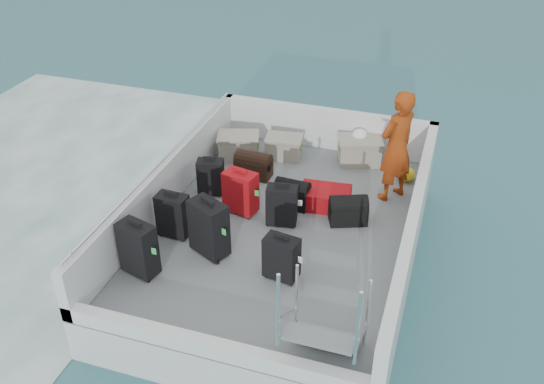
{
  "coord_description": "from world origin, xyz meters",
  "views": [
    {
      "loc": [
        1.97,
        -6.47,
        5.49
      ],
      "look_at": [
        -0.22,
        0.22,
        1.0
      ],
      "focal_mm": 40.0,
      "sensor_mm": 36.0,
      "label": 1
    }
  ],
  "objects_px": {
    "suitcase_1": "(173,216)",
    "crate_3": "(359,151)",
    "passenger": "(396,146)",
    "suitcase_6": "(281,258)",
    "suitcase_5": "(241,193)",
    "suitcase_0": "(138,249)",
    "crate_0": "(239,147)",
    "suitcase_7": "(282,206)",
    "suitcase_2": "(211,177)",
    "suitcase_3": "(209,228)",
    "suitcase_8": "(325,198)",
    "crate_2": "(358,150)",
    "crate_1": "(284,148)"
  },
  "relations": [
    {
      "from": "suitcase_3",
      "to": "crate_2",
      "type": "height_order",
      "value": "suitcase_3"
    },
    {
      "from": "suitcase_0",
      "to": "suitcase_2",
      "type": "distance_m",
      "value": 1.95
    },
    {
      "from": "crate_3",
      "to": "suitcase_3",
      "type": "bearing_deg",
      "value": -114.95
    },
    {
      "from": "suitcase_2",
      "to": "suitcase_5",
      "type": "distance_m",
      "value": 0.66
    },
    {
      "from": "suitcase_2",
      "to": "passenger",
      "type": "relative_size",
      "value": 0.33
    },
    {
      "from": "suitcase_1",
      "to": "suitcase_5",
      "type": "relative_size",
      "value": 0.99
    },
    {
      "from": "suitcase_5",
      "to": "crate_3",
      "type": "bearing_deg",
      "value": 67.54
    },
    {
      "from": "suitcase_0",
      "to": "suitcase_7",
      "type": "xyz_separation_m",
      "value": [
        1.34,
        1.53,
        -0.06
      ]
    },
    {
      "from": "suitcase_1",
      "to": "suitcase_6",
      "type": "height_order",
      "value": "suitcase_1"
    },
    {
      "from": "suitcase_6",
      "to": "crate_0",
      "type": "height_order",
      "value": "suitcase_6"
    },
    {
      "from": "suitcase_6",
      "to": "crate_1",
      "type": "height_order",
      "value": "suitcase_6"
    },
    {
      "from": "crate_2",
      "to": "suitcase_7",
      "type": "bearing_deg",
      "value": -106.71
    },
    {
      "from": "suitcase_0",
      "to": "crate_0",
      "type": "distance_m",
      "value": 3.11
    },
    {
      "from": "suitcase_0",
      "to": "crate_2",
      "type": "distance_m",
      "value": 4.17
    },
    {
      "from": "suitcase_6",
      "to": "passenger",
      "type": "relative_size",
      "value": 0.35
    },
    {
      "from": "suitcase_1",
      "to": "suitcase_3",
      "type": "height_order",
      "value": "suitcase_3"
    },
    {
      "from": "suitcase_5",
      "to": "crate_0",
      "type": "xyz_separation_m",
      "value": [
        -0.59,
        1.47,
        -0.13
      ]
    },
    {
      "from": "suitcase_6",
      "to": "crate_0",
      "type": "xyz_separation_m",
      "value": [
        -1.56,
        2.65,
        -0.1
      ]
    },
    {
      "from": "crate_0",
      "to": "crate_2",
      "type": "relative_size",
      "value": 1.19
    },
    {
      "from": "suitcase_7",
      "to": "crate_3",
      "type": "bearing_deg",
      "value": 61.78
    },
    {
      "from": "suitcase_1",
      "to": "suitcase_8",
      "type": "xyz_separation_m",
      "value": [
        1.75,
        1.3,
        -0.17
      ]
    },
    {
      "from": "suitcase_5",
      "to": "crate_1",
      "type": "bearing_deg",
      "value": 98.25
    },
    {
      "from": "suitcase_0",
      "to": "crate_3",
      "type": "xyz_separation_m",
      "value": [
        2.02,
        3.55,
        -0.16
      ]
    },
    {
      "from": "crate_1",
      "to": "crate_2",
      "type": "bearing_deg",
      "value": 15.39
    },
    {
      "from": "suitcase_2",
      "to": "suitcase_6",
      "type": "xyz_separation_m",
      "value": [
        1.56,
        -1.5,
        0.01
      ]
    },
    {
      "from": "suitcase_1",
      "to": "suitcase_8",
      "type": "height_order",
      "value": "suitcase_1"
    },
    {
      "from": "suitcase_8",
      "to": "crate_2",
      "type": "relative_size",
      "value": 1.35
    },
    {
      "from": "suitcase_6",
      "to": "crate_3",
      "type": "relative_size",
      "value": 0.89
    },
    {
      "from": "suitcase_0",
      "to": "suitcase_3",
      "type": "height_order",
      "value": "suitcase_3"
    },
    {
      "from": "crate_3",
      "to": "suitcase_2",
      "type": "bearing_deg",
      "value": -139.73
    },
    {
      "from": "suitcase_1",
      "to": "crate_3",
      "type": "distance_m",
      "value": 3.36
    },
    {
      "from": "passenger",
      "to": "suitcase_1",
      "type": "bearing_deg",
      "value": -17.57
    },
    {
      "from": "suitcase_2",
      "to": "passenger",
      "type": "xyz_separation_m",
      "value": [
        2.55,
        0.75,
        0.56
      ]
    },
    {
      "from": "crate_0",
      "to": "crate_2",
      "type": "xyz_separation_m",
      "value": [
        1.87,
        0.56,
        -0.03
      ]
    },
    {
      "from": "suitcase_0",
      "to": "suitcase_2",
      "type": "relative_size",
      "value": 1.28
    },
    {
      "from": "suitcase_1",
      "to": "suitcase_6",
      "type": "bearing_deg",
      "value": -10.51
    },
    {
      "from": "suitcase_5",
      "to": "suitcase_7",
      "type": "xyz_separation_m",
      "value": [
        0.64,
        -0.1,
        -0.02
      ]
    },
    {
      "from": "suitcase_2",
      "to": "suitcase_0",
      "type": "bearing_deg",
      "value": -107.33
    },
    {
      "from": "suitcase_5",
      "to": "suitcase_6",
      "type": "xyz_separation_m",
      "value": [
        0.97,
        -1.19,
        -0.03
      ]
    },
    {
      "from": "crate_2",
      "to": "crate_3",
      "type": "relative_size",
      "value": 0.81
    },
    {
      "from": "suitcase_5",
      "to": "suitcase_6",
      "type": "height_order",
      "value": "suitcase_5"
    },
    {
      "from": "suitcase_3",
      "to": "suitcase_5",
      "type": "xyz_separation_m",
      "value": [
        0.05,
        1.01,
        -0.06
      ]
    },
    {
      "from": "suitcase_2",
      "to": "suitcase_8",
      "type": "bearing_deg",
      "value": -7.43
    },
    {
      "from": "suitcase_8",
      "to": "crate_0",
      "type": "distance_m",
      "value": 1.95
    },
    {
      "from": "suitcase_0",
      "to": "suitcase_8",
      "type": "relative_size",
      "value": 0.99
    },
    {
      "from": "suitcase_7",
      "to": "crate_1",
      "type": "xyz_separation_m",
      "value": [
        -0.53,
        1.81,
        -0.13
      ]
    },
    {
      "from": "passenger",
      "to": "suitcase_7",
      "type": "bearing_deg",
      "value": -11.88
    },
    {
      "from": "suitcase_3",
      "to": "crate_0",
      "type": "xyz_separation_m",
      "value": [
        -0.54,
        2.47,
        -0.19
      ]
    },
    {
      "from": "crate_1",
      "to": "suitcase_5",
      "type": "bearing_deg",
      "value": -93.68
    },
    {
      "from": "crate_3",
      "to": "passenger",
      "type": "relative_size",
      "value": 0.39
    }
  ]
}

